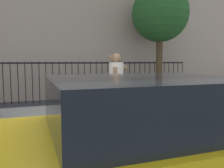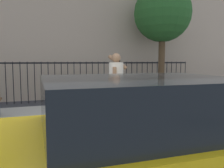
{
  "view_description": "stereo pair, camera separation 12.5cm",
  "coord_description": "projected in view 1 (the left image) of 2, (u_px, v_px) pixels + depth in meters",
  "views": [
    {
      "loc": [
        -1.09,
        -3.5,
        1.62
      ],
      "look_at": [
        0.9,
        1.92,
        1.05
      ],
      "focal_mm": 37.3,
      "sensor_mm": 36.0,
      "label": 1
    },
    {
      "loc": [
        -0.98,
        -3.54,
        1.62
      ],
      "look_at": [
        0.9,
        1.92,
        1.05
      ],
      "focal_mm": 37.3,
      "sensor_mm": 36.0,
      "label": 2
    }
  ],
  "objects": [
    {
      "name": "taxi_yellow",
      "position": [
        159.0,
        144.0,
        2.58
      ],
      "size": [
        4.23,
        1.91,
        1.45
      ],
      "color": "yellow",
      "rests_on": "ground"
    },
    {
      "name": "pedestrian_on_phone",
      "position": [
        116.0,
        83.0,
        5.49
      ],
      "size": [
        0.6,
        0.72,
        1.66
      ],
      "color": "#936B4C",
      "rests_on": "sidewalk"
    },
    {
      "name": "ground_plane",
      "position": [
        101.0,
        161.0,
        3.8
      ],
      "size": [
        60.0,
        60.0,
        0.0
      ],
      "primitive_type": "plane",
      "color": "#333338"
    },
    {
      "name": "iron_fence",
      "position": [
        56.0,
        76.0,
        9.21
      ],
      "size": [
        12.03,
        0.04,
        1.6
      ],
      "color": "black",
      "rests_on": "ground"
    },
    {
      "name": "sidewalk",
      "position": [
        75.0,
        123.0,
        5.85
      ],
      "size": [
        28.0,
        4.4,
        0.15
      ],
      "primitive_type": "cube",
      "color": "#9E9B93",
      "rests_on": "ground"
    },
    {
      "name": "street_tree_near",
      "position": [
        160.0,
        14.0,
        9.76
      ],
      "size": [
        2.39,
        2.39,
        4.82
      ],
      "color": "#4C3823",
      "rests_on": "ground"
    }
  ]
}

